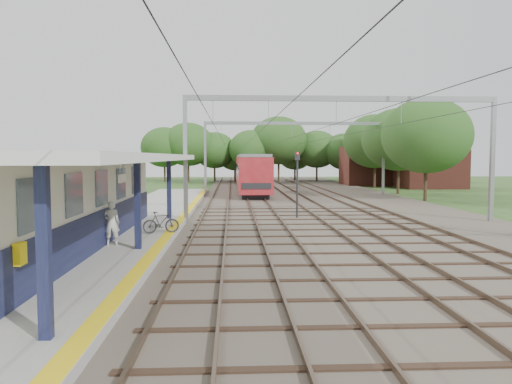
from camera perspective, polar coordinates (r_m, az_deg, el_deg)
name	(u,v)px	position (r m, az deg, el deg)	size (l,w,h in m)	color
ground	(332,305)	(12.92, 8.65, -12.60)	(160.00, 160.00, 0.00)	#2D4C1E
ballast_bed	(308,200)	(42.78, 5.98, -0.86)	(18.00, 90.00, 0.10)	#473D33
platform	(136,224)	(26.84, -13.53, -3.59)	(5.00, 52.00, 0.35)	gray
yellow_stripe	(179,220)	(26.48, -8.74, -3.24)	(0.45, 52.00, 0.01)	yellow
station_building	(63,200)	(20.24, -21.18, -0.89)	(3.41, 18.00, 3.40)	beige
canopy	(84,158)	(18.88, -19.06, 3.68)	(6.40, 20.00, 3.44)	#111536
rail_tracks	(279,198)	(42.46, 2.64, -0.71)	(11.80, 88.00, 0.15)	brown
catenary_system	(310,133)	(37.91, 6.20, 6.78)	(17.22, 88.00, 7.00)	gray
tree_band	(278,148)	(69.55, 2.48, 5.05)	(31.72, 30.88, 8.82)	#382619
house_near	(430,163)	(62.69, 19.28, 3.18)	(7.00, 6.12, 7.89)	brown
house_far	(374,160)	(66.74, 13.36, 3.54)	(8.00, 6.12, 8.66)	brown
person	(111,223)	(19.62, -16.20, -3.42)	(0.62, 0.40, 1.69)	beige
bicycle	(161,222)	(22.25, -10.81, -3.42)	(0.45, 1.58, 0.95)	black
train	(249,170)	(58.82, -0.82, 2.53)	(2.91, 36.20, 3.82)	black
signal_post	(297,178)	(29.43, 4.73, 1.59)	(0.30, 0.27, 3.99)	black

